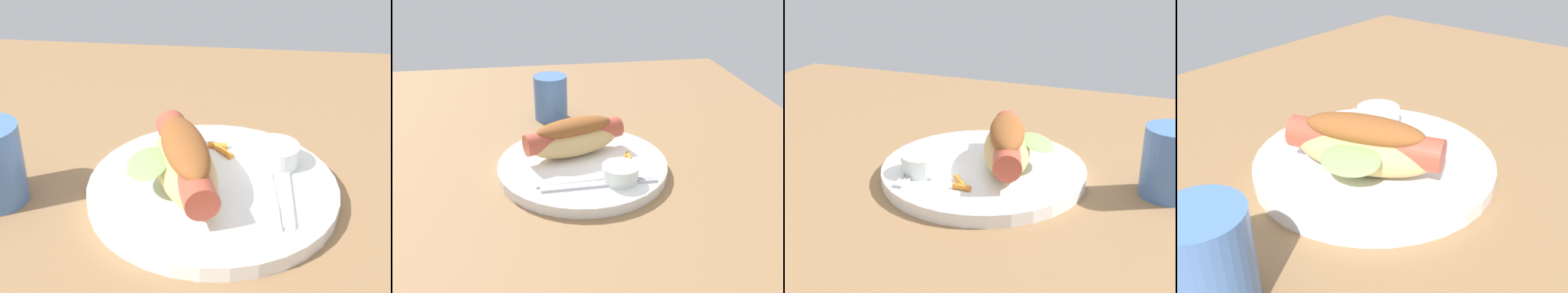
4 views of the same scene
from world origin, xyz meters
TOP-DOWN VIEW (x-y plane):
  - ground_plane at (0.00, 0.00)cm, footprint 120.00×90.00cm
  - plate at (0.75, -0.03)cm, footprint 26.00×26.00cm
  - hot_dog at (3.59, 0.92)cm, footprint 11.56×16.32cm
  - sauce_ramekin at (-5.64, -4.54)cm, footprint 5.24×5.24cm
  - fork at (-6.63, -0.80)cm, footprint 1.70×17.10cm
  - knife at (-4.86, 0.51)cm, footprint 2.80×14.27cm
  - carrot_garnish at (0.48, -6.59)cm, footprint 2.83×2.96cm
  - drinking_cup at (22.88, 3.11)cm, footprint 6.44×6.44cm

SIDE VIEW (x-z plane):
  - ground_plane at x=0.00cm, z-range -1.80..0.00cm
  - plate at x=0.75cm, z-range 0.00..1.60cm
  - knife at x=-4.86cm, z-range 1.60..1.96cm
  - fork at x=-6.63cm, z-range 1.60..2.00cm
  - carrot_garnish at x=0.48cm, z-range 1.60..2.29cm
  - sauce_ramekin at x=-5.64cm, z-range 1.60..3.98cm
  - drinking_cup at x=22.88cm, z-range 0.00..8.55cm
  - hot_dog at x=3.59cm, z-range 1.62..7.64cm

